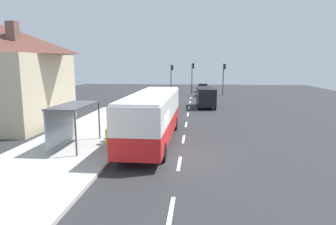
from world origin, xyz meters
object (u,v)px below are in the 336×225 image
sedan_far (204,91)px  white_van (206,96)px  recycling_bin_blue (113,134)px  bus_shelter (69,114)px  traffic_light_median (193,74)px  bus (153,114)px  sedan_near (203,88)px  recycling_bin_orange (116,131)px  traffic_light_near_side (224,74)px  traffic_light_far_side (172,75)px  recycling_bin_yellow (110,136)px

sedan_far → white_van: bearing=-90.5°
sedan_far → recycling_bin_blue: sedan_far is taller
white_van → bus_shelter: bearing=-115.2°
bus_shelter → traffic_light_median: bearing=78.7°
bus → traffic_light_median: 32.15m
white_van → sedan_near: size_ratio=1.18×
sedan_near → traffic_light_median: size_ratio=0.85×
recycling_bin_orange → sedan_far: bearing=77.3°
recycling_bin_orange → traffic_light_near_side: (9.70, 30.28, 2.78)m
recycling_bin_blue → recycling_bin_orange: bearing=90.0°
white_van → sedan_far: (0.10, 12.68, -0.55)m
sedan_far → bus_shelter: (-8.71, -30.96, 1.31)m
sedan_near → traffic_light_far_side: 8.10m
recycling_bin_blue → bus_shelter: 2.96m
sedan_near → traffic_light_median: (-1.91, -4.68, 2.70)m
white_van → bus_shelter: size_ratio=1.32×
bus_shelter → traffic_light_far_side: bearing=84.3°
traffic_light_far_side → bus: bearing=-87.5°
white_van → sedan_near: white_van is taller
sedan_near → recycling_bin_orange: size_ratio=4.72×
bus → traffic_light_median: bearing=86.2°
bus → sedan_near: bus is taller
recycling_bin_yellow → traffic_light_median: traffic_light_median is taller
traffic_light_near_side → bus_shelter: 34.47m
white_van → traffic_light_median: traffic_light_median is taller
sedan_far → traffic_light_median: traffic_light_median is taller
recycling_bin_blue → traffic_light_far_side: bearing=88.0°
traffic_light_far_side → traffic_light_median: traffic_light_median is taller
bus → traffic_light_far_side: 31.30m
sedan_far → recycling_bin_yellow: size_ratio=4.65×
traffic_light_far_side → traffic_light_median: bearing=12.9°
sedan_near → recycling_bin_yellow: bearing=-99.7°
traffic_light_far_side → bus_shelter: bearing=-95.7°
sedan_near → bus_shelter: 39.59m
white_van → traffic_light_near_side: bearing=76.8°
bus → bus_shelter: bus is taller
bus → traffic_light_far_side: traffic_light_far_side is taller
recycling_bin_orange → traffic_light_near_side: bearing=72.2°
recycling_bin_blue → traffic_light_near_side: 32.58m
recycling_bin_orange → bus_shelter: bearing=-137.2°
sedan_far → recycling_bin_orange: (-6.50, -28.92, -0.14)m
recycling_bin_yellow → recycling_bin_blue: size_ratio=1.00×
recycling_bin_blue → traffic_light_median: traffic_light_median is taller
white_van → traffic_light_median: size_ratio=1.00×
traffic_light_near_side → bus_shelter: bearing=-110.2°
sedan_far → traffic_light_near_side: (3.20, 1.36, 2.64)m
sedan_far → recycling_bin_orange: size_ratio=4.65×
sedan_far → bus_shelter: 32.19m
sedan_near → sedan_far: 7.64m
traffic_light_far_side → sedan_near: bearing=45.4°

